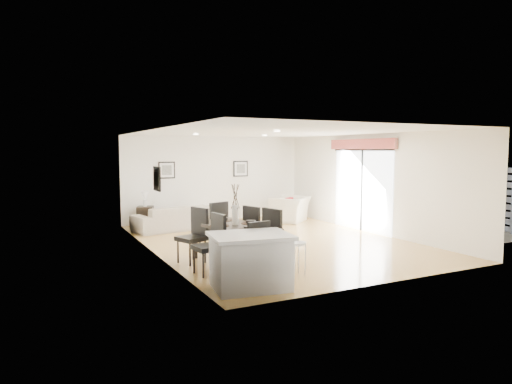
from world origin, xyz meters
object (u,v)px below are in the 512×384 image
dining_chair_head (262,247)px  coffee_table (174,219)px  dining_chair_wfar (195,232)px  kitchen_island (250,261)px  armchair (290,209)px  side_table (145,217)px  dining_chair_efar (255,228)px  dining_chair_enear (277,234)px  dining_table (235,229)px  dining_chair_wnear (213,240)px  sofa (175,218)px  dining_chair_foot (215,224)px  bar_stool (297,248)px

dining_chair_head → coffee_table: bearing=83.1°
dining_chair_wfar → kitchen_island: (0.22, -2.09, -0.16)m
armchair → side_table: size_ratio=1.99×
armchair → dining_chair_efar: bearing=10.2°
dining_chair_enear → side_table: bearing=-2.2°
dining_chair_wfar → side_table: size_ratio=1.81×
dining_table → dining_chair_wnear: bearing=-154.6°
dining_chair_enear → kitchen_island: size_ratio=0.80×
dining_chair_wfar → sofa: bearing=149.5°
dining_chair_wnear → dining_chair_foot: bearing=151.3°
armchair → dining_chair_wnear: 6.45m
dining_chair_foot → side_table: bearing=-101.5°
sofa → side_table: bearing=-65.6°
sofa → dining_chair_head: 5.53m
dining_chair_foot → bar_stool: size_ratio=1.64×
sofa → coffee_table: sofa is taller
dining_table → coffee_table: 5.07m
armchair → dining_table: size_ratio=0.60×
dining_chair_wnear → dining_chair_efar: 1.60m
bar_stool → dining_chair_enear: bearing=79.1°
kitchen_island → dining_chair_foot: bearing=89.0°
dining_chair_wfar → dining_chair_head: (0.66, -1.67, -0.06)m
dining_chair_foot → side_table: (-0.61, 4.10, -0.33)m
dining_chair_foot → side_table: size_ratio=1.86×
sofa → kitchen_island: bearing=74.3°
dining_table → side_table: dining_table is taller
dining_chair_enear → kitchen_island: bearing=120.6°
armchair → side_table: 4.48m
dining_chair_wnear → coffee_table: dining_chair_wnear is taller
coffee_table → dining_chair_efar: bearing=-64.8°
dining_chair_head → kitchen_island: 0.61m
dining_chair_wnear → armchair: bearing=130.8°
dining_chair_efar → kitchen_island: dining_chair_efar is taller
sofa → kitchen_island: size_ratio=1.66×
armchair → dining_chair_head: size_ratio=1.21×
coffee_table → side_table: bearing=-175.7°
armchair → dining_chair_wnear: dining_chair_wnear is taller
armchair → kitchen_island: (-4.22, -5.80, 0.06)m
armchair → bar_stool: armchair is taller
dining_chair_enear → kitchen_island: (-1.10, -1.09, -0.18)m
dining_chair_foot → coffee_table: (0.19, 3.88, -0.43)m
kitchen_island → dining_chair_head: bearing=52.7°
kitchen_island → dining_chair_efar: bearing=70.2°
coffee_table → kitchen_island: 6.67m
armchair → dining_chair_enear: 5.66m
sofa → dining_table: size_ratio=1.17×
dining_table → coffee_table: dining_table is taller
side_table → bar_stool: bearing=-81.5°
dining_chair_wfar → bar_stool: bearing=8.2°
dining_chair_wnear → dining_chair_enear: dining_chair_enear is taller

